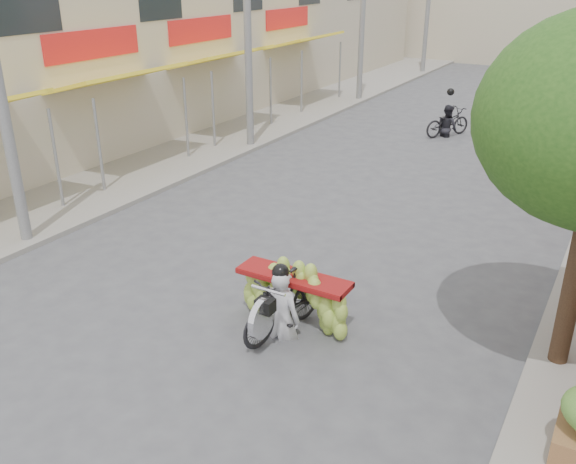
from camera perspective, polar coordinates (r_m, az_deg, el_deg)
The scene contains 10 objects.
ground at distance 9.29m, azimuth -16.63°, elevation -14.71°, with size 120.00×120.00×0.00m, color #4D4D52.
sidewalk_left at distance 24.12m, azimuth -2.80°, elevation 10.25°, with size 4.00×60.00×0.12m, color gray.
shophouse_row_left at distance 25.88m, azimuth -14.01°, elevation 17.14°, with size 9.77×40.00×6.00m.
far_building at distance 43.17m, azimuth 23.65°, elevation 18.95°, with size 20.00×6.00×7.00m, color #BDB195.
utility_pole_mid at distance 20.14m, azimuth -3.82°, elevation 19.03°, with size 0.60×0.24×8.00m.
utility_pole_far at distance 28.07m, azimuth 7.02°, elevation 20.18°, with size 0.60×0.24×8.00m.
banana_motorbike at distance 10.00m, azimuth -0.15°, elevation -5.61°, with size 2.20×1.97×2.21m.
bg_motorbike_a at distance 22.81m, azimuth 14.75°, elevation 10.45°, with size 1.50×1.87×1.95m.
bg_motorbike_b at distance 27.79m, azimuth 21.04°, elevation 12.15°, with size 1.11×1.89×1.95m.
bg_motorbike_c at distance 31.42m, azimuth 21.82°, elevation 13.11°, with size 0.98×1.74×1.95m.
Camera 1 is at (5.69, -4.74, 5.61)m, focal length 38.00 mm.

